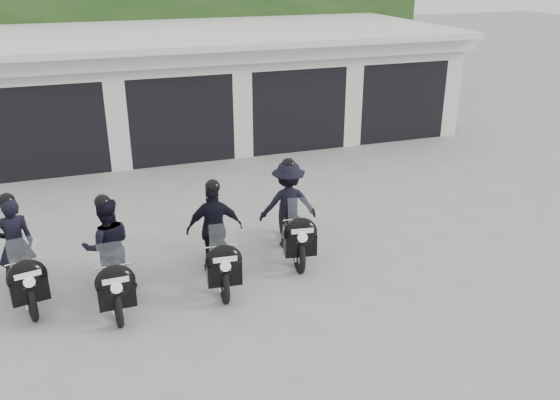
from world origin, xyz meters
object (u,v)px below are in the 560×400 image
object	(u,v)px
police_bike_b	(110,256)
police_bike_d	(290,212)
police_bike_a	(19,258)
police_bike_c	(216,237)

from	to	relation	value
police_bike_b	police_bike_d	xyz separation A→B (m)	(3.11, 0.63, 0.02)
police_bike_a	police_bike_b	xyz separation A→B (m)	(1.29, -0.44, 0.04)
police_bike_b	police_bike_c	xyz separation A→B (m)	(1.66, 0.11, 0.00)
police_bike_b	police_bike_c	distance (m)	1.67
police_bike_b	police_bike_c	world-z (taller)	police_bike_b
police_bike_d	police_bike_a	bearing A→B (deg)	-169.20
police_bike_a	police_bike_d	world-z (taller)	police_bike_d
police_bike_c	police_bike_a	bearing A→B (deg)	178.89
police_bike_a	police_bike_d	xyz separation A→B (m)	(4.40, 0.18, 0.06)
police_bike_c	police_bike_d	size ratio (longest dim) A/B	0.98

